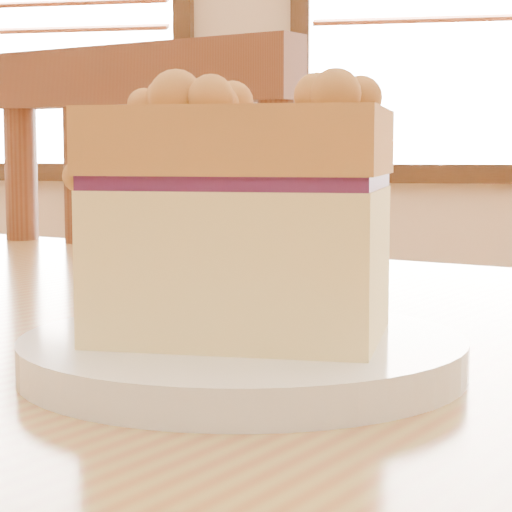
{
  "coord_description": "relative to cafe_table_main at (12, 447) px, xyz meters",
  "views": [
    {
      "loc": [
        0.18,
        -0.3,
        0.85
      ],
      "look_at": [
        0.08,
        0.18,
        0.8
      ],
      "focal_mm": 70.0,
      "sensor_mm": 36.0,
      "label": 1
    }
  ],
  "objects": [
    {
      "name": "cafe_chair_main",
      "position": [
        0.01,
        0.55,
        -0.16
      ],
      "size": [
        0.57,
        0.57,
        0.98
      ],
      "rotation": [
        0.0,
        0.0,
        2.76
      ],
      "color": "#5D2E19",
      "rests_on": "ground"
    },
    {
      "name": "cake_slice",
      "position": [
        0.2,
        -0.17,
        0.17
      ],
      "size": [
        0.14,
        0.1,
        0.12
      ],
      "rotation": [
        0.0,
        0.0,
        -0.0
      ],
      "color": "#FFDF90",
      "rests_on": "plate"
    },
    {
      "name": "plate",
      "position": [
        0.2,
        -0.17,
        0.11
      ],
      "size": [
        0.21,
        0.21,
        0.02
      ],
      "color": "white",
      "rests_on": "cafe_table_main"
    },
    {
      "name": "cafe_table_main",
      "position": [
        0.0,
        0.0,
        0.0
      ],
      "size": [
        1.41,
        1.18,
        0.75
      ],
      "rotation": [
        0.0,
        0.0,
        -0.37
      ],
      "color": "#9F803E",
      "rests_on": "ground"
    }
  ]
}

